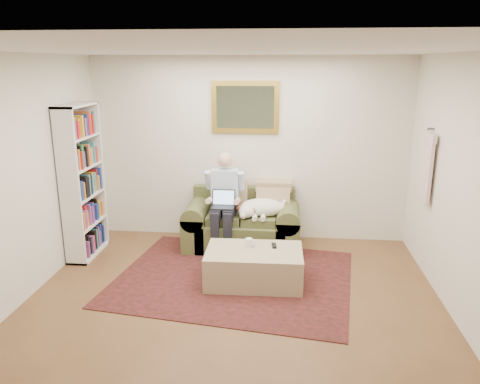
% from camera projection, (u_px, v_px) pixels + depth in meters
% --- Properties ---
extents(room_shell, '(4.51, 5.00, 2.61)m').
position_uv_depth(room_shell, '(231.00, 189.00, 4.60)').
color(room_shell, brown).
rests_on(room_shell, ground).
extents(rug, '(3.00, 2.54, 0.01)m').
position_uv_depth(rug, '(234.00, 277.00, 5.61)').
color(rug, black).
rests_on(rug, room_shell).
extents(sofa, '(1.58, 0.80, 0.95)m').
position_uv_depth(sofa, '(242.00, 228.00, 6.52)').
color(sofa, '#5D6636').
rests_on(sofa, room_shell).
extents(seated_man, '(0.52, 0.74, 1.33)m').
position_uv_depth(seated_man, '(224.00, 203.00, 6.30)').
color(seated_man, '#8CAED8').
rests_on(seated_man, sofa).
extents(laptop, '(0.31, 0.24, 0.22)m').
position_uv_depth(laptop, '(223.00, 202.00, 6.23)').
color(laptop, black).
rests_on(laptop, seated_man).
extents(sleeping_dog, '(0.65, 0.41, 0.24)m').
position_uv_depth(sleeping_dog, '(263.00, 207.00, 6.32)').
color(sleeping_dog, white).
rests_on(sleeping_dog, sofa).
extents(ottoman, '(1.13, 0.73, 0.40)m').
position_uv_depth(ottoman, '(254.00, 266.00, 5.45)').
color(ottoman, tan).
rests_on(ottoman, room_shell).
extents(coffee_mug, '(0.08, 0.08, 0.10)m').
position_uv_depth(coffee_mug, '(249.00, 243.00, 5.49)').
color(coffee_mug, white).
rests_on(coffee_mug, ottoman).
extents(tv_remote, '(0.07, 0.15, 0.02)m').
position_uv_depth(tv_remote, '(274.00, 245.00, 5.51)').
color(tv_remote, black).
rests_on(tv_remote, ottoman).
extents(bookshelf, '(0.28, 0.80, 2.00)m').
position_uv_depth(bookshelf, '(82.00, 182.00, 6.07)').
color(bookshelf, white).
rests_on(bookshelf, room_shell).
extents(wall_mirror, '(0.94, 0.04, 0.72)m').
position_uv_depth(wall_mirror, '(245.00, 107.00, 6.47)').
color(wall_mirror, gold).
rests_on(wall_mirror, room_shell).
extents(hanging_shirt, '(0.06, 0.52, 0.90)m').
position_uv_depth(hanging_shirt, '(426.00, 162.00, 5.57)').
color(hanging_shirt, beige).
rests_on(hanging_shirt, room_shell).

